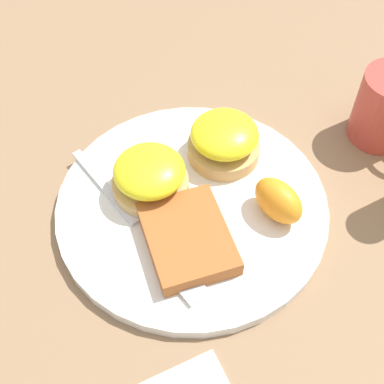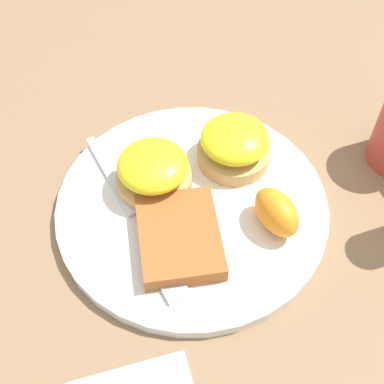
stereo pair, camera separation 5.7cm
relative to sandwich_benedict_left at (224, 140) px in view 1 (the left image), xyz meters
The scene contains 7 objects.
ground_plane 0.09m from the sandwich_benedict_left, 54.40° to the right, with size 1.10×1.10×0.00m, color #846647.
plate 0.09m from the sandwich_benedict_left, 54.40° to the right, with size 0.30×0.30×0.01m, color silver.
sandwich_benedict_left is the anchor object (origin of this frame).
sandwich_benedict_right 0.10m from the sandwich_benedict_left, 84.00° to the right, with size 0.08×0.08×0.05m.
hashbrown_patty 0.13m from the sandwich_benedict_left, 45.67° to the right, with size 0.10×0.08×0.02m, color #A05727.
orange_wedge 0.10m from the sandwich_benedict_left, ahead, with size 0.06×0.04×0.04m, color orange.
fork 0.14m from the sandwich_benedict_left, 67.18° to the right, with size 0.23×0.06×0.00m.
Camera 1 is at (0.30, -0.15, 0.49)m, focal length 50.00 mm.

